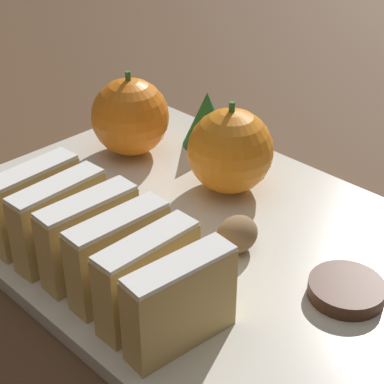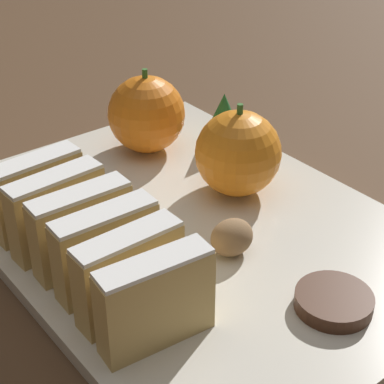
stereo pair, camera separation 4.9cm
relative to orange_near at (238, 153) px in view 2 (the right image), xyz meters
The scene contains 13 objects.
ground_plane 0.08m from the orange_near, 165.18° to the right, with size 6.00×6.00×0.00m, color #513823.
serving_platter 0.08m from the orange_near, 165.18° to the right, with size 0.29×0.39×0.01m.
stollen_slice_front 0.19m from the orange_near, 147.06° to the right, with size 0.07×0.03×0.06m.
stollen_slice_second 0.17m from the orange_near, 155.51° to the right, with size 0.07×0.02×0.06m.
stollen_slice_third 0.16m from the orange_near, 165.44° to the right, with size 0.07×0.02×0.06m.
stollen_slice_fourth 0.15m from the orange_near, behind, with size 0.07×0.02×0.06m.
stollen_slice_fifth 0.16m from the orange_near, behind, with size 0.07×0.02×0.06m.
stollen_slice_sixth 0.17m from the orange_near, 161.24° to the left, with size 0.07×0.02×0.06m.
orange_near is the anchor object (origin of this frame).
orange_far 0.11m from the orange_near, 98.06° to the left, with size 0.07×0.07×0.08m.
walnut 0.09m from the orange_near, 132.05° to the right, with size 0.03×0.03×0.03m.
chocolate_cookie 0.16m from the orange_near, 107.92° to the right, with size 0.05×0.05×0.01m.
evergreen_sprig 0.08m from the orange_near, 57.30° to the left, with size 0.05×0.05×0.05m.
Camera 2 is at (-0.26, -0.33, 0.30)m, focal length 60.00 mm.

